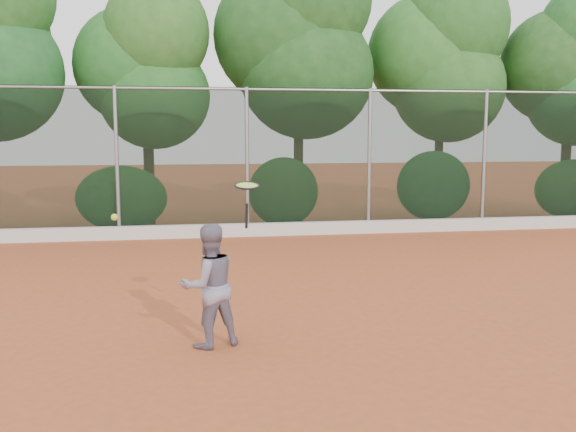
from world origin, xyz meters
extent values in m
plane|color=#A24A26|center=(0.00, 0.00, 0.00)|extent=(80.00, 80.00, 0.00)
cube|color=beige|center=(0.00, 6.82, 0.15)|extent=(24.00, 0.20, 0.30)
imported|color=slate|center=(-1.24, -0.92, 0.72)|extent=(0.84, 0.75, 1.44)
cube|color=black|center=(0.00, 7.00, 1.75)|extent=(24.00, 0.01, 3.50)
cylinder|color=gray|center=(0.00, 7.00, 3.45)|extent=(24.00, 0.06, 0.06)
cylinder|color=gray|center=(-3.00, 7.00, 1.75)|extent=(0.09, 0.09, 3.50)
cylinder|color=gray|center=(0.00, 7.00, 1.75)|extent=(0.09, 0.09, 3.50)
cylinder|color=gray|center=(3.00, 7.00, 1.75)|extent=(0.09, 0.09, 3.50)
cylinder|color=gray|center=(6.00, 7.00, 1.75)|extent=(0.09, 0.09, 3.50)
cylinder|color=#3D2617|center=(-2.40, 9.30, 1.20)|extent=(0.28, 0.28, 2.40)
ellipsoid|color=#1F561D|center=(-2.20, 9.20, 3.40)|extent=(2.90, 2.40, 2.80)
ellipsoid|color=#1D561D|center=(-2.70, 9.50, 4.20)|extent=(3.20, 2.70, 3.10)
ellipsoid|color=#27561D|center=(-2.10, 9.00, 5.00)|extent=(2.70, 2.30, 2.90)
cylinder|color=#422E19|center=(1.60, 9.00, 1.50)|extent=(0.26, 0.26, 3.00)
ellipsoid|color=#2B5F24|center=(1.80, 8.90, 4.00)|extent=(3.60, 3.00, 3.50)
ellipsoid|color=#2C6225|center=(1.30, 9.20, 5.00)|extent=(3.90, 3.20, 3.80)
cylinder|color=#3C2817|center=(5.70, 9.20, 1.35)|extent=(0.24, 0.24, 2.70)
ellipsoid|color=#22501B|center=(5.90, 9.10, 3.70)|extent=(3.20, 2.70, 3.10)
ellipsoid|color=#245B1F|center=(5.40, 9.40, 4.60)|extent=(3.50, 2.90, 3.40)
ellipsoid|color=#1E4F1B|center=(6.00, 9.00, 5.40)|extent=(3.00, 2.50, 3.10)
cylinder|color=#432719|center=(9.40, 8.80, 1.25)|extent=(0.28, 0.28, 2.50)
ellipsoid|color=#2F6225|center=(9.10, 9.00, 4.30)|extent=(3.30, 2.80, 3.20)
ellipsoid|color=#32722B|center=(-3.00, 7.80, 0.85)|extent=(2.20, 1.16, 1.60)
ellipsoid|color=#326827|center=(1.00, 7.80, 0.95)|extent=(1.80, 1.04, 1.76)
ellipsoid|color=#296C2A|center=(5.00, 7.80, 1.05)|extent=(2.00, 1.10, 1.84)
ellipsoid|color=#306526|center=(9.00, 7.80, 0.90)|extent=(2.16, 1.12, 1.64)
cylinder|color=black|center=(-0.80, -1.00, 1.53)|extent=(0.04, 0.09, 0.29)
torus|color=black|center=(-0.80, -1.06, 1.88)|extent=(0.30, 0.30, 0.08)
cylinder|color=#BCE142|center=(-0.80, -1.06, 1.88)|extent=(0.25, 0.25, 0.05)
sphere|color=#CAD730|center=(-2.24, -1.22, 1.58)|extent=(0.07, 0.07, 0.07)
camera|label=1|loc=(-1.51, -8.19, 2.49)|focal=40.00mm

